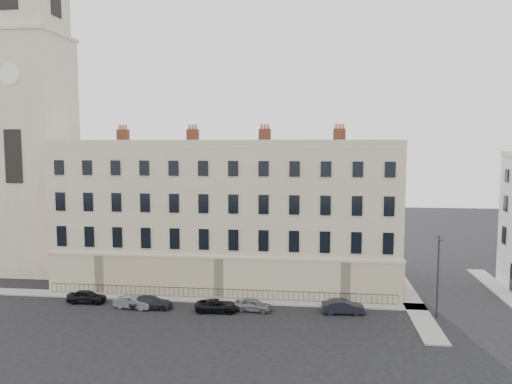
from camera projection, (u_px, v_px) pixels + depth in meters
ground at (274, 321)px, 43.62m from camera, size 160.00×160.00×0.00m
terrace at (229, 215)px, 55.40m from camera, size 36.22×12.22×17.00m
church_tower at (32, 116)px, 59.09m from camera, size 8.00×8.13×44.00m
pavement_terrace at (178, 298)px, 49.72m from camera, size 48.00×2.00×0.12m
pavement_east_return at (409, 297)px, 50.01m from camera, size 2.00×24.00×0.12m
pavement_adjacent at (506, 295)px, 50.82m from camera, size 2.00×20.00×0.12m
railings at (218, 294)px, 49.60m from camera, size 35.00×0.04×0.96m
car_a at (87, 296)px, 48.41m from camera, size 3.75×1.59×1.26m
car_b at (133, 302)px, 46.84m from camera, size 3.77×1.75×1.20m
car_c at (151, 302)px, 46.78m from camera, size 4.16×1.90×1.18m
car_d at (217, 306)px, 45.91m from camera, size 4.15×2.11×1.12m
car_e at (253, 305)px, 46.06m from camera, size 3.61×1.83×1.18m
car_f at (343, 307)px, 45.39m from camera, size 3.98×1.62×1.28m
streetlamp at (438, 273)px, 43.92m from camera, size 0.41×1.60×7.42m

